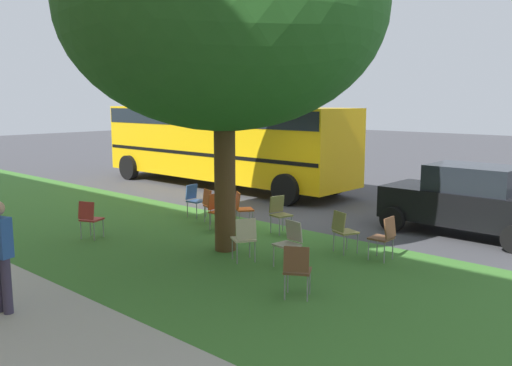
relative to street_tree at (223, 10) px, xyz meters
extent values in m
plane|color=#424247|center=(0.97, -2.75, -4.88)|extent=(80.00, 80.00, 0.00)
cube|color=#3D752D|center=(0.97, 0.45, -4.88)|extent=(48.00, 6.00, 0.01)
cylinder|color=brown|center=(0.00, 0.00, -3.21)|extent=(0.44, 0.44, 3.35)
ellipsoid|color=#2D6B28|center=(0.00, 0.00, 0.01)|extent=(6.46, 6.46, 4.78)
cube|color=olive|center=(-1.99, -1.53, -4.44)|extent=(0.54, 0.53, 0.04)
cube|color=olive|center=(-1.92, -1.36, -4.20)|extent=(0.40, 0.23, 0.40)
cylinder|color=gray|center=(-2.22, -1.62, -4.67)|extent=(0.02, 0.02, 0.42)
cylinder|color=gray|center=(-1.88, -1.75, -4.67)|extent=(0.02, 0.02, 0.42)
cylinder|color=gray|center=(-2.09, -1.30, -4.67)|extent=(0.02, 0.02, 0.42)
cylinder|color=gray|center=(-1.76, -1.43, -4.67)|extent=(0.02, 0.02, 0.42)
cube|color=#C64C1E|center=(2.04, -1.60, -4.44)|extent=(0.52, 0.51, 0.04)
cube|color=#C64C1E|center=(2.10, -1.43, -4.20)|extent=(0.41, 0.21, 0.40)
cylinder|color=gray|center=(1.82, -1.70, -4.67)|extent=(0.02, 0.02, 0.42)
cylinder|color=gray|center=(2.16, -1.82, -4.67)|extent=(0.02, 0.02, 0.42)
cylinder|color=gray|center=(1.92, -1.38, -4.67)|extent=(0.02, 0.02, 0.42)
cylinder|color=gray|center=(2.27, -1.49, -4.67)|extent=(0.02, 0.02, 0.42)
cube|color=#C64C1E|center=(1.37, -1.18, -4.44)|extent=(0.41, 0.43, 0.04)
cube|color=#C64C1E|center=(1.55, -1.18, -4.20)|extent=(0.09, 0.40, 0.40)
cylinder|color=gray|center=(1.20, -0.99, -4.67)|extent=(0.02, 0.02, 0.42)
cylinder|color=gray|center=(1.20, -1.35, -4.67)|extent=(0.02, 0.02, 0.42)
cylinder|color=gray|center=(1.54, -1.00, -4.67)|extent=(0.02, 0.02, 0.42)
cylinder|color=gray|center=(1.54, -1.36, -4.67)|extent=(0.02, 0.02, 0.42)
cube|color=#335184|center=(2.87, -1.75, -4.44)|extent=(0.44, 0.45, 0.04)
cube|color=#335184|center=(3.05, -1.74, -4.20)|extent=(0.12, 0.40, 0.40)
cylinder|color=gray|center=(2.68, -1.59, -4.67)|extent=(0.02, 0.02, 0.42)
cylinder|color=gray|center=(2.71, -1.95, -4.67)|extent=(0.02, 0.02, 0.42)
cylinder|color=gray|center=(3.02, -1.56, -4.67)|extent=(0.02, 0.02, 0.42)
cylinder|color=gray|center=(3.05, -1.92, -4.67)|extent=(0.02, 0.02, 0.42)
cube|color=#ADA393|center=(-1.72, 0.08, -4.44)|extent=(0.47, 0.45, 0.04)
cube|color=#ADA393|center=(-1.74, -0.10, -4.20)|extent=(0.41, 0.14, 0.40)
cylinder|color=gray|center=(-1.52, 0.22, -4.67)|extent=(0.02, 0.02, 0.42)
cylinder|color=gray|center=(-1.87, 0.27, -4.67)|extent=(0.02, 0.02, 0.42)
cylinder|color=gray|center=(-1.56, -0.12, -4.67)|extent=(0.02, 0.02, 0.42)
cylinder|color=gray|center=(-1.92, -0.07, -4.67)|extent=(0.02, 0.02, 0.42)
cube|color=olive|center=(0.03, -1.89, -4.44)|extent=(0.49, 0.50, 0.04)
cube|color=olive|center=(0.21, -1.93, -4.20)|extent=(0.18, 0.41, 0.40)
cylinder|color=gray|center=(-0.09, -1.68, -4.67)|extent=(0.02, 0.02, 0.42)
cylinder|color=gray|center=(-0.17, -2.03, -4.67)|extent=(0.02, 0.02, 0.42)
cylinder|color=gray|center=(0.24, -1.76, -4.67)|extent=(0.02, 0.02, 0.42)
cylinder|color=gray|center=(0.16, -2.11, -4.67)|extent=(0.02, 0.02, 0.42)
cube|color=brown|center=(-2.78, -1.56, -4.44)|extent=(0.41, 0.43, 0.04)
cube|color=brown|center=(-2.96, -1.56, -4.20)|extent=(0.10, 0.40, 0.40)
cylinder|color=gray|center=(-2.61, -1.73, -4.67)|extent=(0.02, 0.02, 0.42)
cylinder|color=gray|center=(-2.62, -1.37, -4.67)|extent=(0.02, 0.02, 0.42)
cylinder|color=gray|center=(-2.95, -1.74, -4.67)|extent=(0.02, 0.02, 0.42)
cylinder|color=gray|center=(-2.96, -1.38, -4.67)|extent=(0.02, 0.02, 0.42)
cube|color=#B7332D|center=(2.96, 1.35, -4.44)|extent=(0.54, 0.53, 0.04)
cube|color=#B7332D|center=(2.89, 1.52, -4.20)|extent=(0.40, 0.23, 0.40)
cylinder|color=gray|center=(2.85, 1.12, -4.67)|extent=(0.02, 0.02, 0.42)
cylinder|color=gray|center=(3.19, 1.26, -4.67)|extent=(0.02, 0.02, 0.42)
cylinder|color=gray|center=(2.73, 1.44, -4.67)|extent=(0.02, 0.02, 0.42)
cylinder|color=gray|center=(3.06, 1.57, -4.67)|extent=(0.02, 0.02, 0.42)
cube|color=brown|center=(-2.81, 1.17, -4.44)|extent=(0.56, 0.56, 0.04)
cube|color=brown|center=(-2.90, 1.33, -4.20)|extent=(0.39, 0.28, 0.40)
cylinder|color=gray|center=(-2.88, 0.93, -4.67)|extent=(0.02, 0.02, 0.42)
cylinder|color=gray|center=(-2.57, 1.12, -4.67)|extent=(0.02, 0.02, 0.42)
cylinder|color=gray|center=(-3.05, 1.23, -4.67)|extent=(0.02, 0.02, 0.42)
cylinder|color=gray|center=(-2.74, 1.41, -4.67)|extent=(0.02, 0.02, 0.42)
cube|color=#C64C1E|center=(1.14, -1.81, -4.44)|extent=(0.57, 0.57, 0.04)
cube|color=#C64C1E|center=(1.25, -1.66, -4.20)|extent=(0.38, 0.30, 0.40)
cylinder|color=gray|center=(0.90, -1.85, -4.67)|extent=(0.02, 0.02, 0.42)
cylinder|color=gray|center=(1.19, -2.05, -4.67)|extent=(0.02, 0.02, 0.42)
cylinder|color=gray|center=(1.09, -1.57, -4.67)|extent=(0.02, 0.02, 0.42)
cylinder|color=gray|center=(1.39, -1.78, -4.67)|extent=(0.02, 0.02, 0.42)
cube|color=beige|center=(-0.82, 0.31, -4.44)|extent=(0.56, 0.56, 0.04)
cube|color=beige|center=(-0.97, 0.40, -4.20)|extent=(0.27, 0.39, 0.40)
cylinder|color=gray|center=(-0.76, 0.07, -4.67)|extent=(0.02, 0.02, 0.42)
cylinder|color=gray|center=(-0.58, 0.38, -4.67)|extent=(0.02, 0.02, 0.42)
cylinder|color=gray|center=(-1.05, 0.24, -4.67)|extent=(0.02, 0.02, 0.42)
cylinder|color=gray|center=(-0.87, 0.55, -4.67)|extent=(0.02, 0.02, 0.42)
cube|color=black|center=(-3.23, -4.68, -4.20)|extent=(3.70, 1.64, 0.76)
cube|color=#1E232B|center=(-3.38, -4.68, -3.55)|extent=(1.90, 1.44, 0.64)
cylinder|color=black|center=(-1.83, -3.81, -4.58)|extent=(0.60, 0.18, 0.60)
cylinder|color=black|center=(-1.83, -5.55, -4.58)|extent=(0.60, 0.18, 0.60)
cube|color=yellow|center=(6.12, -5.91, -3.25)|extent=(10.40, 2.44, 2.50)
cube|color=black|center=(6.12, -5.91, -3.60)|extent=(10.30, 2.46, 0.12)
cube|color=black|center=(6.12, -5.91, -2.35)|extent=(10.30, 2.46, 0.56)
cylinder|color=black|center=(10.12, -4.65, -4.40)|extent=(0.96, 0.28, 0.96)
cylinder|color=black|center=(10.12, -7.17, -4.40)|extent=(0.96, 0.28, 0.96)
cylinder|color=black|center=(2.12, -4.65, -4.40)|extent=(0.96, 0.28, 0.96)
cylinder|color=black|center=(2.12, -7.17, -4.40)|extent=(0.96, 0.28, 0.96)
cylinder|color=#3F3851|center=(-0.04, 4.57, -4.46)|extent=(0.14, 0.14, 0.85)
camera|label=1|loc=(-7.85, 7.75, -1.75)|focal=37.81mm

